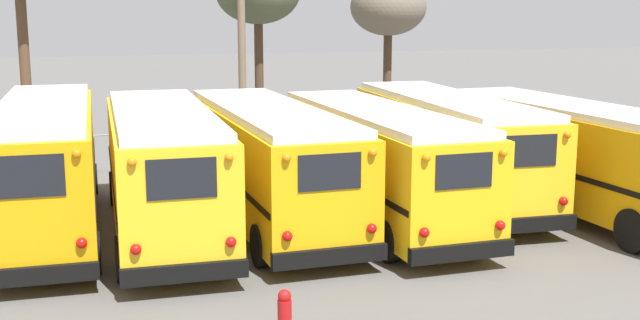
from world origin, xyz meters
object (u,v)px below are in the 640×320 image
(school_bus_0, at_px, (46,162))
(school_bus_3, at_px, (376,159))
(utility_pole, at_px, (242,43))
(school_bus_1, at_px, (163,166))
(school_bus_2, at_px, (268,159))
(fire_hydrant, at_px, (285,318))
(school_bus_5, at_px, (573,153))
(bare_tree_2, at_px, (388,8))
(school_bus_4, at_px, (446,143))

(school_bus_0, bearing_deg, school_bus_3, -9.02)
(utility_pole, bearing_deg, school_bus_1, -109.82)
(school_bus_1, relative_size, school_bus_3, 0.97)
(school_bus_3, bearing_deg, school_bus_1, 178.41)
(school_bus_2, distance_m, school_bus_3, 2.90)
(school_bus_0, xyz_separation_m, fire_hydrant, (4.04, -8.84, -1.27))
(school_bus_2, distance_m, school_bus_5, 8.56)
(fire_hydrant, bearing_deg, school_bus_2, 78.92)
(bare_tree_2, bearing_deg, school_bus_3, -112.30)
(school_bus_0, relative_size, school_bus_3, 1.06)
(fire_hydrant, bearing_deg, utility_pole, 80.76)
(school_bus_0, relative_size, school_bus_1, 1.09)
(school_bus_1, xyz_separation_m, school_bus_4, (8.46, 1.45, -0.04))
(school_bus_4, relative_size, bare_tree_2, 1.46)
(school_bus_0, height_order, school_bus_5, school_bus_0)
(school_bus_0, relative_size, bare_tree_2, 1.52)
(fire_hydrant, bearing_deg, school_bus_0, 114.58)
(school_bus_3, distance_m, fire_hydrant, 8.77)
(school_bus_0, relative_size, school_bus_4, 1.04)
(school_bus_2, height_order, bare_tree_2, bare_tree_2)
(school_bus_3, relative_size, fire_hydrant, 9.70)
(school_bus_1, height_order, fire_hydrant, school_bus_1)
(school_bus_1, xyz_separation_m, school_bus_3, (5.64, -0.16, -0.09))
(fire_hydrant, bearing_deg, school_bus_4, 51.51)
(school_bus_0, distance_m, school_bus_5, 14.24)
(school_bus_1, bearing_deg, fire_hydrant, -80.92)
(bare_tree_2, bearing_deg, fire_hydrant, -115.13)
(school_bus_0, height_order, school_bus_2, school_bus_0)
(school_bus_4, xyz_separation_m, fire_hydrant, (-7.23, -9.10, -1.18))
(school_bus_5, height_order, bare_tree_2, bare_tree_2)
(utility_pole, bearing_deg, fire_hydrant, -99.24)
(school_bus_0, relative_size, school_bus_2, 1.03)
(school_bus_3, distance_m, school_bus_4, 3.24)
(school_bus_0, height_order, school_bus_1, school_bus_0)
(school_bus_5, height_order, utility_pole, utility_pole)
(school_bus_3, relative_size, school_bus_4, 0.97)
(school_bus_1, distance_m, school_bus_4, 8.58)
(school_bus_2, xyz_separation_m, school_bus_4, (5.64, 0.94, 0.01))
(school_bus_4, distance_m, school_bus_5, 3.63)
(school_bus_2, height_order, school_bus_3, school_bus_2)
(school_bus_0, bearing_deg, school_bus_1, -22.83)
(school_bus_0, height_order, school_bus_4, school_bus_0)
(school_bus_2, bearing_deg, school_bus_5, -9.10)
(school_bus_5, bearing_deg, school_bus_1, 175.70)
(school_bus_5, distance_m, utility_pole, 15.17)
(school_bus_3, bearing_deg, school_bus_2, 166.76)
(school_bus_3, bearing_deg, bare_tree_2, 67.70)
(school_bus_1, bearing_deg, school_bus_3, -1.59)
(school_bus_4, xyz_separation_m, bare_tree_2, (3.45, 13.68, 3.94))
(school_bus_2, distance_m, bare_tree_2, 17.66)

